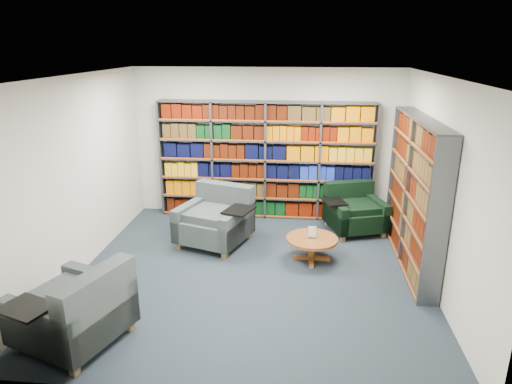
# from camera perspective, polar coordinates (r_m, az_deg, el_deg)

# --- Properties ---
(room_shell) EXTENTS (5.02, 5.02, 2.82)m
(room_shell) POSITION_cam_1_polar(r_m,az_deg,el_deg) (6.26, -0.57, 1.36)
(room_shell) COLOR black
(room_shell) RESTS_ON ground
(bookshelf_back) EXTENTS (4.00, 0.28, 2.20)m
(bookshelf_back) POSITION_cam_1_polar(r_m,az_deg,el_deg) (8.59, 1.22, 3.89)
(bookshelf_back) COLOR #47494F
(bookshelf_back) RESTS_ON ground
(bookshelf_right) EXTENTS (0.28, 2.50, 2.20)m
(bookshelf_right) POSITION_cam_1_polar(r_m,az_deg,el_deg) (7.08, 19.20, -0.24)
(bookshelf_right) COLOR #47494F
(bookshelf_right) RESTS_ON ground
(chair_teal_left) EXTENTS (1.37, 1.31, 0.94)m
(chair_teal_left) POSITION_cam_1_polar(r_m,az_deg,el_deg) (7.69, -4.88, -3.53)
(chair_teal_left) COLOR #05233A
(chair_teal_left) RESTS_ON ground
(chair_green_right) EXTENTS (1.20, 1.14, 0.83)m
(chair_green_right) POSITION_cam_1_polar(r_m,az_deg,el_deg) (8.36, 12.05, -2.42)
(chair_green_right) COLOR black
(chair_green_right) RESTS_ON ground
(chair_teal_front) EXTENTS (1.31, 1.36, 0.93)m
(chair_teal_front) POSITION_cam_1_polar(r_m,az_deg,el_deg) (5.54, -21.30, -13.95)
(chair_teal_front) COLOR #05233A
(chair_teal_front) RESTS_ON ground
(coffee_table) EXTENTS (0.79, 0.79, 0.56)m
(coffee_table) POSITION_cam_1_polar(r_m,az_deg,el_deg) (7.08, 6.99, -6.26)
(coffee_table) COLOR brown
(coffee_table) RESTS_ON ground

